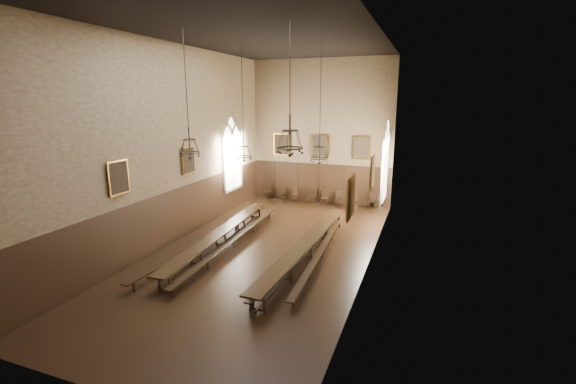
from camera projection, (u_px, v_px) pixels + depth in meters
The scene contains 34 objects.
floor at pixel (265, 252), 17.00m from camera, with size 9.00×18.00×0.02m, color black.
ceiling at pixel (261, 34), 14.88m from camera, with size 9.00×18.00×0.02m, color black.
wall_back at pixel (321, 133), 24.16m from camera, with size 9.00×0.02×9.00m, color #8F7958.
wall_front at pixel (83, 204), 7.71m from camera, with size 9.00×0.02×9.00m, color #8F7958.
wall_left at pixel (172, 146), 17.45m from camera, with size 0.02×18.00×9.00m, color #8F7958.
wall_right at pixel (373, 155), 14.43m from camera, with size 0.02×18.00×9.00m, color #8F7958.
wainscot_panelling at pixel (264, 225), 16.70m from camera, with size 9.00×18.00×2.50m, color black, non-canonical shape.
table_left at pixel (221, 239), 17.46m from camera, with size 1.34×9.83×0.77m.
table_right at pixel (306, 250), 16.12m from camera, with size 1.06×10.12×0.79m.
bench_left_outer at pixel (212, 239), 17.68m from camera, with size 0.82×10.46×0.47m.
bench_left_inner at pixel (233, 242), 17.30m from camera, with size 0.70×10.03×0.45m.
bench_right_inner at pixel (297, 251), 16.34m from camera, with size 0.36×9.72×0.44m.
bench_right_outer at pixel (322, 251), 16.31m from camera, with size 0.74×9.36×0.42m.
chair_0 at pixel (268, 195), 25.91m from camera, with size 0.56×0.56×1.02m.
chair_1 at pixel (282, 197), 25.49m from camera, with size 0.47×0.47×0.94m.
chair_2 at pixel (294, 198), 25.26m from camera, with size 0.39×0.39×0.86m.
chair_3 at pixel (311, 199), 24.92m from camera, with size 0.45×0.45×0.97m.
chair_4 at pixel (325, 200), 24.60m from camera, with size 0.44×0.44×0.90m.
chair_5 at pixel (339, 202), 24.19m from camera, with size 0.49×0.49×0.94m.
chair_6 at pixel (355, 203), 23.89m from camera, with size 0.48×0.48×0.86m.
chair_7 at pixel (372, 204), 23.62m from camera, with size 0.48×0.48×1.02m.
chandelier_back_left at pixel (244, 148), 18.57m from camera, with size 0.76×0.76×5.29m.
chandelier_back_right at pixel (319, 151), 17.89m from camera, with size 0.82×0.82×5.28m.
chandelier_front_left at pixel (190, 144), 14.52m from camera, with size 0.77×0.77×4.55m.
chandelier_front_right at pixel (290, 140), 13.06m from camera, with size 0.92×0.92×4.23m.
portrait_back_0 at pixel (282, 144), 25.10m from camera, with size 1.10×0.12×1.40m.
portrait_back_1 at pixel (320, 146), 24.23m from camera, with size 1.10×0.12×1.40m.
portrait_back_2 at pixel (361, 148), 23.36m from camera, with size 1.10×0.12×1.40m.
portrait_left_0 at pixel (188, 160), 18.50m from camera, with size 0.12×1.00×1.30m.
portrait_left_1 at pixel (119, 178), 14.40m from camera, with size 0.12×1.00×1.30m.
portrait_right_0 at pixel (373, 172), 15.58m from camera, with size 0.12×1.00×1.30m.
portrait_right_1 at pixel (351, 197), 11.47m from camera, with size 0.12×1.00×1.30m.
window_right at pixel (386, 162), 19.74m from camera, with size 0.20×2.20×4.60m, color white, non-canonical shape.
window_left at pixel (232, 154), 22.70m from camera, with size 0.20×2.20×4.60m, color white, non-canonical shape.
Camera 1 is at (6.44, -14.58, 6.54)m, focal length 24.00 mm.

